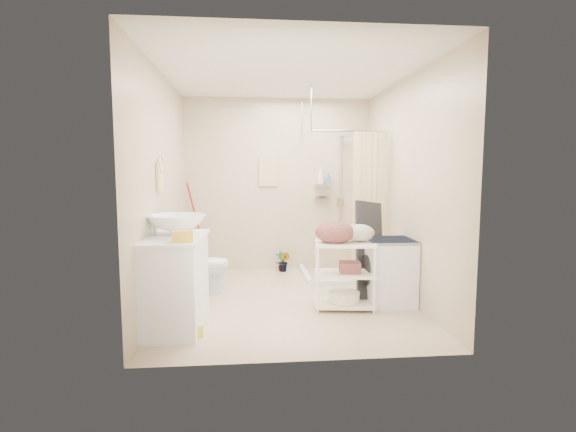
# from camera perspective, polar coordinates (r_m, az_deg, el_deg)

# --- Properties ---
(floor) EXTENTS (3.20, 3.20, 0.00)m
(floor) POSITION_cam_1_polar(r_m,az_deg,el_deg) (5.00, -0.07, -11.43)
(floor) COLOR beige
(floor) RESTS_ON ground
(ceiling) EXTENTS (2.80, 3.20, 0.04)m
(ceiling) POSITION_cam_1_polar(r_m,az_deg,el_deg) (4.89, -0.08, 19.02)
(ceiling) COLOR silver
(ceiling) RESTS_ON ground
(wall_back) EXTENTS (2.80, 0.04, 2.60)m
(wall_back) POSITION_cam_1_polar(r_m,az_deg,el_deg) (6.37, -1.35, 4.22)
(wall_back) COLOR beige
(wall_back) RESTS_ON ground
(wall_front) EXTENTS (2.80, 0.04, 2.60)m
(wall_front) POSITION_cam_1_polar(r_m,az_deg,el_deg) (3.18, 2.46, 2.44)
(wall_front) COLOR beige
(wall_front) RESTS_ON ground
(wall_left) EXTENTS (0.04, 3.20, 2.60)m
(wall_left) POSITION_cam_1_polar(r_m,az_deg,el_deg) (4.85, -16.80, 3.41)
(wall_left) COLOR beige
(wall_left) RESTS_ON ground
(wall_right) EXTENTS (0.04, 3.20, 2.60)m
(wall_right) POSITION_cam_1_polar(r_m,az_deg,el_deg) (5.09, 15.85, 3.55)
(wall_right) COLOR beige
(wall_right) RESTS_ON ground
(vanity) EXTENTS (0.59, 1.02, 0.89)m
(vanity) POSITION_cam_1_polar(r_m,az_deg,el_deg) (4.24, -15.19, -8.62)
(vanity) COLOR white
(vanity) RESTS_ON ground
(sink) EXTENTS (0.66, 0.66, 0.20)m
(sink) POSITION_cam_1_polar(r_m,az_deg,el_deg) (4.24, -14.98, -1.15)
(sink) COLOR white
(sink) RESTS_ON vanity
(counter_basket) EXTENTS (0.20, 0.17, 0.10)m
(counter_basket) POSITION_cam_1_polar(r_m,az_deg,el_deg) (3.80, -14.25, -2.68)
(counter_basket) COLOR gold
(counter_basket) RESTS_ON vanity
(floor_basket) EXTENTS (0.33, 0.29, 0.15)m
(floor_basket) POSITION_cam_1_polar(r_m,az_deg,el_deg) (4.05, -13.11, -14.70)
(floor_basket) COLOR yellow
(floor_basket) RESTS_ON ground
(toilet) EXTENTS (0.69, 0.40, 0.70)m
(toilet) POSITION_cam_1_polar(r_m,az_deg,el_deg) (5.34, -11.75, -6.55)
(toilet) COLOR white
(toilet) RESTS_ON ground
(mop) EXTENTS (0.16, 0.16, 1.34)m
(mop) POSITION_cam_1_polar(r_m,az_deg,el_deg) (6.39, -12.49, -1.60)
(mop) COLOR #B41710
(mop) RESTS_ON ground
(potted_plant_a) EXTENTS (0.18, 0.13, 0.31)m
(potted_plant_a) POSITION_cam_1_polar(r_m,az_deg,el_deg) (6.34, -0.99, -6.23)
(potted_plant_a) COLOR brown
(potted_plant_a) RESTS_ON ground
(potted_plant_b) EXTENTS (0.22, 0.21, 0.31)m
(potted_plant_b) POSITION_cam_1_polar(r_m,az_deg,el_deg) (6.33, -0.53, -6.25)
(potted_plant_b) COLOR #995022
(potted_plant_b) RESTS_ON ground
(hanging_towel) EXTENTS (0.28, 0.03, 0.42)m
(hanging_towel) POSITION_cam_1_polar(r_m,az_deg,el_deg) (6.34, -2.70, 6.02)
(hanging_towel) COLOR beige
(hanging_towel) RESTS_ON wall_back
(towel_ring) EXTENTS (0.04, 0.22, 0.34)m
(towel_ring) POSITION_cam_1_polar(r_m,az_deg,el_deg) (4.65, -17.12, 5.40)
(towel_ring) COLOR #E6CD85
(towel_ring) RESTS_ON wall_left
(tp_holder) EXTENTS (0.08, 0.12, 0.14)m
(tp_holder) POSITION_cam_1_polar(r_m,az_deg,el_deg) (4.95, -16.03, -3.27)
(tp_holder) COLOR white
(tp_holder) RESTS_ON wall_left
(shower) EXTENTS (1.10, 1.10, 2.10)m
(shower) POSITION_cam_1_polar(r_m,az_deg,el_deg) (5.95, 7.21, 1.64)
(shower) COLOR white
(shower) RESTS_ON ground
(shampoo_bottle_a) EXTENTS (0.12, 0.12, 0.25)m
(shampoo_bottle_a) POSITION_cam_1_polar(r_m,az_deg,el_deg) (6.36, 4.48, 5.52)
(shampoo_bottle_a) COLOR silver
(shampoo_bottle_a) RESTS_ON shower
(shampoo_bottle_b) EXTENTS (0.07, 0.08, 0.16)m
(shampoo_bottle_b) POSITION_cam_1_polar(r_m,az_deg,el_deg) (6.37, 5.57, 5.08)
(shampoo_bottle_b) COLOR #4560A6
(shampoo_bottle_b) RESTS_ON shower
(washing_machine) EXTENTS (0.53, 0.54, 0.75)m
(washing_machine) POSITION_cam_1_polar(r_m,az_deg,el_deg) (4.91, 13.65, -7.39)
(washing_machine) COLOR silver
(washing_machine) RESTS_ON ground
(laundry_rack) EXTENTS (0.68, 0.45, 0.89)m
(laundry_rack) POSITION_cam_1_polar(r_m,az_deg,el_deg) (4.64, 7.76, -7.18)
(laundry_rack) COLOR white
(laundry_rack) RESTS_ON ground
(ironing_board) EXTENTS (0.35, 0.18, 1.20)m
(ironing_board) POSITION_cam_1_polar(r_m,az_deg,el_deg) (4.97, 11.06, -4.53)
(ironing_board) COLOR black
(ironing_board) RESTS_ON ground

